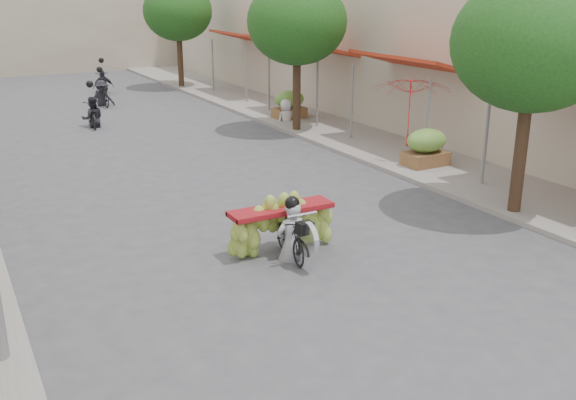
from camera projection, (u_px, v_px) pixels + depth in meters
The scene contains 15 objects.
ground at pixel (455, 366), 8.70m from camera, with size 120.00×120.00×0.00m, color #4E4E53.
sidewalk_right at pixel (320, 122), 24.36m from camera, with size 4.00×60.00×0.12m, color gray.
shophouse_row_right at pixel (445, 39), 24.87m from camera, with size 9.77×40.00×6.00m.
far_building at pixel (28, 12), 39.26m from camera, with size 20.00×6.00×7.00m, color tan.
street_tree_near at pixel (533, 44), 13.30m from camera, with size 3.40×3.40×5.25m.
street_tree_mid at pixel (297, 22), 21.63m from camera, with size 3.40×3.40×5.25m.
street_tree_far at pixel (178, 12), 31.63m from camera, with size 3.40×3.40×5.25m.
produce_crate_mid at pixel (426, 145), 17.96m from camera, with size 1.20×0.88×1.16m.
produce_crate_far at pixel (289, 102), 24.63m from camera, with size 1.20×0.88×1.16m.
banana_motorbike at pixel (286, 221), 12.08m from camera, with size 2.20×1.75×2.12m.
market_umbrella at pixel (413, 76), 17.56m from camera, with size 2.31×2.31×1.97m.
pedestrian at pixel (286, 99), 24.06m from camera, with size 0.84×0.58×1.59m.
bg_motorbike_a at pixel (92, 107), 23.45m from camera, with size 0.85×1.63×1.95m.
bg_motorbike_b at pixel (101, 87), 27.58m from camera, with size 1.11×1.75×1.95m.
bg_motorbike_c at pixel (103, 77), 31.06m from camera, with size 1.03×1.72×1.95m.
Camera 1 is at (-5.61, -5.54, 4.88)m, focal length 40.00 mm.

